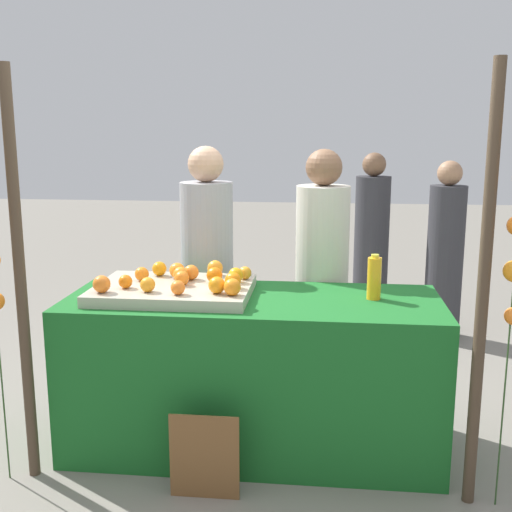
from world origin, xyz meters
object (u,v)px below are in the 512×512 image
stall_counter (253,373)px  vendor_right (321,291)px  orange_0 (159,269)px  vendor_left (208,285)px  juice_bottle (374,278)px  orange_1 (215,268)px  chalkboard_sign (205,457)px

stall_counter → vendor_right: (0.37, 0.57, 0.33)m
orange_0 → vendor_left: vendor_left is taller
orange_0 → vendor_right: 1.02m
vendor_left → vendor_right: vendor_left is taller
orange_0 → vendor_right: vendor_right is taller
juice_bottle → vendor_right: (-0.28, 0.52, -0.21)m
stall_counter → vendor_left: vendor_left is taller
orange_0 → orange_1: 0.32m
stall_counter → chalkboard_sign: stall_counter is taller
vendor_right → stall_counter: bearing=-122.9°
juice_bottle → vendor_right: vendor_right is taller
orange_1 → juice_bottle: (0.89, -0.19, 0.01)m
stall_counter → chalkboard_sign: bearing=-107.9°
stall_counter → orange_0: bearing=160.4°
stall_counter → orange_1: size_ratio=22.31×
orange_1 → chalkboard_sign: (0.07, -0.78, -0.76)m
orange_1 → juice_bottle: juice_bottle is taller
vendor_left → vendor_right: 0.73m
orange_0 → vendor_right: size_ratio=0.05×
stall_counter → vendor_right: 0.75m
orange_1 → vendor_right: size_ratio=0.06×
stall_counter → orange_0: 0.81m
vendor_right → orange_0: bearing=-158.8°
orange_1 → vendor_right: (0.61, 0.33, -0.20)m
stall_counter → orange_1: (-0.25, 0.24, 0.54)m
chalkboard_sign → juice_bottle: bearing=35.4°
orange_0 → chalkboard_sign: 1.13m
chalkboard_sign → vendor_right: bearing=63.9°
vendor_left → stall_counter: bearing=-58.9°
chalkboard_sign → vendor_left: vendor_left is taller
juice_bottle → vendor_left: vendor_left is taller
orange_0 → vendor_right: (0.94, 0.36, -0.20)m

